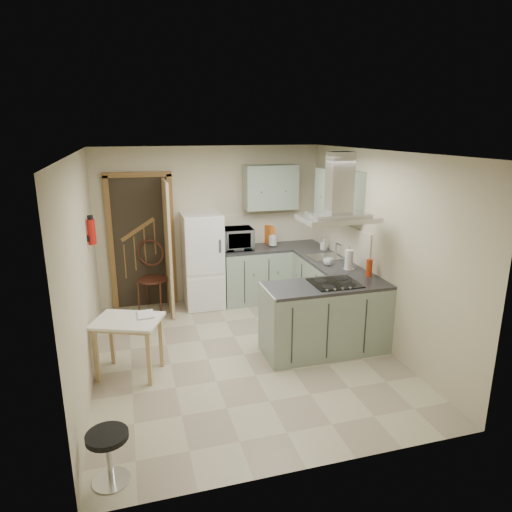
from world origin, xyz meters
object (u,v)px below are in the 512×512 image
object	(u,v)px
extractor_hood	(338,218)
microwave	(233,239)
drop_leaf_table	(130,347)
stool	(109,457)
peninsula	(326,318)
bentwood_chair	(153,279)
fridge	(203,261)

from	to	relation	value
extractor_hood	microwave	distance (m)	2.24
drop_leaf_table	stool	bearing A→B (deg)	-74.25
peninsula	bentwood_chair	size ratio (longest dim) A/B	1.55
extractor_hood	stool	size ratio (longest dim) A/B	2.00
peninsula	microwave	size ratio (longest dim) A/B	2.54
extractor_hood	drop_leaf_table	xyz separation A→B (m)	(-2.50, 0.09, -1.38)
fridge	peninsula	distance (m)	2.35
fridge	bentwood_chair	bearing A→B (deg)	178.17
fridge	extractor_hood	world-z (taller)	extractor_hood
peninsula	stool	bearing A→B (deg)	-148.31
drop_leaf_table	bentwood_chair	size ratio (longest dim) A/B	0.73
extractor_hood	bentwood_chair	distance (m)	3.15
fridge	drop_leaf_table	bearing A→B (deg)	-121.87
stool	microwave	distance (m)	4.13
fridge	stool	bearing A→B (deg)	-110.97
fridge	extractor_hood	xyz separation A→B (m)	(1.32, -1.98, 0.97)
microwave	drop_leaf_table	bearing A→B (deg)	-129.51
extractor_hood	microwave	xyz separation A→B (m)	(-0.83, 1.98, -0.65)
fridge	stool	xyz separation A→B (m)	(-1.37, -3.58, -0.53)
peninsula	extractor_hood	bearing A→B (deg)	0.00
bentwood_chair	stool	xyz separation A→B (m)	(-0.59, -3.61, -0.28)
stool	microwave	size ratio (longest dim) A/B	0.74
drop_leaf_table	microwave	size ratio (longest dim) A/B	1.19
bentwood_chair	stool	world-z (taller)	bentwood_chair
drop_leaf_table	bentwood_chair	distance (m)	1.97
microwave	bentwood_chair	bearing A→B (deg)	-179.09
peninsula	drop_leaf_table	world-z (taller)	peninsula
stool	drop_leaf_table	bearing A→B (deg)	83.37
peninsula	stool	distance (m)	3.06
fridge	extractor_hood	size ratio (longest dim) A/B	1.67
stool	bentwood_chair	bearing A→B (deg)	80.69
stool	microwave	xyz separation A→B (m)	(1.87, 3.59, 0.84)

